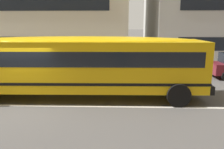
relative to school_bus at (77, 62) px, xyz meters
The scene contains 4 objects.
ground_plane 2.97m from the school_bus, 148.19° to the right, with size 400.00×400.00×0.00m, color #54514F.
sidewalk_far 7.56m from the school_bus, 106.19° to the left, with size 120.00×3.00×0.01m, color gray.
lane_centreline 2.97m from the school_bus, 148.19° to the right, with size 110.00×0.16×0.01m, color silver.
school_bus is the anchor object (origin of this frame).
Camera 1 is at (4.08, -9.34, 3.40)m, focal length 37.02 mm.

